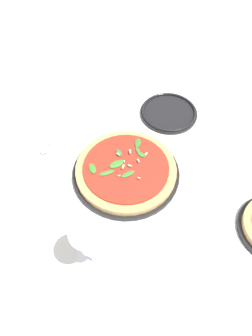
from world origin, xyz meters
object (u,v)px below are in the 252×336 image
object	(u,v)px
fork	(51,138)
pizza_arugula_main	(126,171)
side_plate_white	(169,112)
wine_glass	(91,243)

from	to	relation	value
fork	pizza_arugula_main	bearing A→B (deg)	77.18
side_plate_white	wine_glass	bearing A→B (deg)	1.38
pizza_arugula_main	fork	distance (m)	0.27
fork	side_plate_white	size ratio (longest dim) A/B	1.04
pizza_arugula_main	side_plate_white	world-z (taller)	pizza_arugula_main
pizza_arugula_main	wine_glass	world-z (taller)	wine_glass
wine_glass	side_plate_white	world-z (taller)	wine_glass
pizza_arugula_main	wine_glass	size ratio (longest dim) A/B	1.97
wine_glass	fork	xyz separation A→B (m)	(-0.29, -0.31, -0.10)
pizza_arugula_main	fork	bearing A→B (deg)	-94.88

